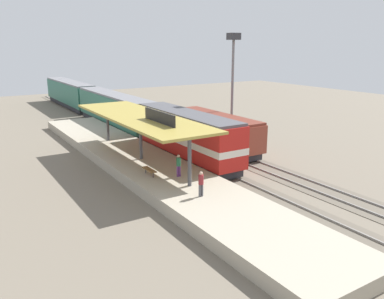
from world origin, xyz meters
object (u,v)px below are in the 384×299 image
at_px(light_mast, 233,65).
at_px(freight_car, 217,131).
at_px(passenger_carriage_rear, 70,93).
at_px(person_waiting, 201,183).
at_px(passenger_carriage_front, 114,110).
at_px(locomotive, 186,136).
at_px(person_walking, 179,164).
at_px(platform_bench, 149,170).

bearing_deg(light_mast, freight_car, -152.32).
distance_m(passenger_carriage_rear, person_waiting, 49.17).
distance_m(passenger_carriage_front, passenger_carriage_rear, 20.80).
distance_m(passenger_carriage_front, person_waiting, 28.56).
height_order(locomotive, person_waiting, locomotive).
height_order(passenger_carriage_front, person_walking, passenger_carriage_front).
distance_m(platform_bench, person_walking, 2.31).
bearing_deg(platform_bench, person_walking, -38.24).
bearing_deg(passenger_carriage_rear, passenger_carriage_front, -90.00).
distance_m(platform_bench, locomotive, 7.55).
relative_size(passenger_carriage_rear, freight_car, 1.67).
bearing_deg(platform_bench, freight_car, 29.82).
xyz_separation_m(platform_bench, locomotive, (6.00, 4.45, 1.07)).
bearing_deg(freight_car, locomotive, -160.55).
relative_size(platform_bench, locomotive, 0.12).
xyz_separation_m(locomotive, passenger_carriage_front, (0.00, 18.00, -0.10)).
relative_size(locomotive, freight_car, 1.20).
bearing_deg(passenger_carriage_front, freight_car, -74.31).
bearing_deg(person_walking, freight_car, 40.24).
bearing_deg(passenger_carriage_rear, freight_car, -82.95).
height_order(platform_bench, locomotive, locomotive).
bearing_deg(light_mast, passenger_carriage_front, 117.96).
bearing_deg(platform_bench, person_waiting, -80.16).
relative_size(platform_bench, light_mast, 0.15).
xyz_separation_m(passenger_carriage_rear, freight_car, (4.60, -37.18, -0.34)).
xyz_separation_m(platform_bench, passenger_carriage_front, (6.00, 22.45, 0.97)).
distance_m(person_waiting, person_walking, 4.33).
distance_m(passenger_carriage_front, light_mast, 17.72).
height_order(locomotive, person_walking, locomotive).
xyz_separation_m(platform_bench, light_mast, (13.80, 7.75, 7.05)).
relative_size(passenger_carriage_rear, person_walking, 11.70).
height_order(locomotive, passenger_carriage_front, locomotive).
height_order(freight_car, person_walking, freight_car).
bearing_deg(passenger_carriage_front, light_mast, -62.04).
bearing_deg(locomotive, freight_car, 19.45).
height_order(platform_bench, freight_car, freight_car).
height_order(freight_car, light_mast, light_mast).
bearing_deg(platform_bench, locomotive, 36.57).
height_order(passenger_carriage_rear, light_mast, light_mast).
relative_size(passenger_carriage_front, person_waiting, 11.70).
height_order(passenger_carriage_front, passenger_carriage_rear, same).
bearing_deg(freight_car, light_mast, 27.68).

